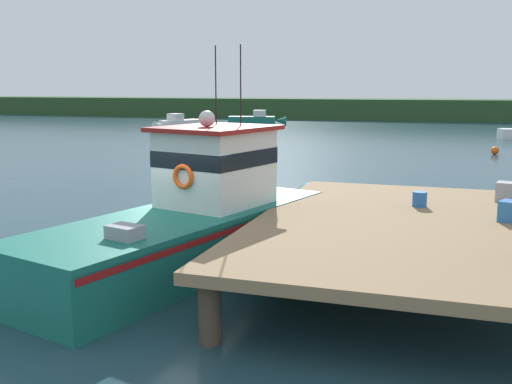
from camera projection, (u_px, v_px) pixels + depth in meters
ground_plane at (190, 258)px, 13.70m from camera, size 200.00×200.00×0.00m
dock at (407, 228)px, 12.05m from camera, size 6.00×9.00×1.20m
main_fishing_boat at (199, 218)px, 13.20m from camera, size 4.55×9.93×4.80m
crate_stack_near_edge at (510, 192)px, 14.05m from camera, size 0.68×0.55×0.46m
bait_bucket at (420, 199)px, 13.50m from camera, size 0.32×0.32×0.34m
moored_boat_near_channel at (179, 124)px, 55.34m from camera, size 2.92×5.68×1.43m
moored_boat_off_the_point at (256, 120)px, 61.36m from camera, size 6.02×2.38×1.50m
mooring_buoy_inshore at (204, 143)px, 39.15m from camera, size 0.51×0.51×0.51m
mooring_buoy_channel_marker at (495, 151)px, 34.57m from camera, size 0.46×0.46×0.46m
far_shoreline at (404, 109)px, 71.54m from camera, size 120.00×8.00×2.40m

